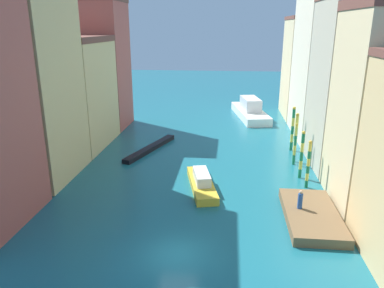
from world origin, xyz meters
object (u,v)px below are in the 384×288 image
at_px(waterfront_dock, 311,215).
at_px(mooring_pole_3, 296,137).
at_px(motorboat_0, 202,182).
at_px(mooring_pole_2, 295,144).
at_px(mooring_pole_4, 293,128).
at_px(mooring_pole_0, 308,164).
at_px(mooring_pole_1, 302,154).
at_px(vaporetto_white, 250,111).
at_px(gondola_black, 151,148).
at_px(person_on_dock, 300,200).

height_order(waterfront_dock, mooring_pole_3, mooring_pole_3).
distance_m(waterfront_dock, motorboat_0, 9.80).
xyz_separation_m(mooring_pole_2, mooring_pole_3, (0.15, 0.87, 0.45)).
bearing_deg(mooring_pole_3, mooring_pole_4, 85.68).
bearing_deg(mooring_pole_4, mooring_pole_0, -91.26).
distance_m(mooring_pole_1, vaporetto_white, 24.68).
height_order(mooring_pole_1, gondola_black, mooring_pole_1).
height_order(waterfront_dock, mooring_pole_0, mooring_pole_0).
height_order(mooring_pole_0, gondola_black, mooring_pole_0).
height_order(mooring_pole_2, vaporetto_white, mooring_pole_2).
height_order(person_on_dock, mooring_pole_2, mooring_pole_2).
relative_size(mooring_pole_1, mooring_pole_4, 0.90).
bearing_deg(person_on_dock, mooring_pole_4, 83.60).
bearing_deg(gondola_black, mooring_pole_0, -28.76).
relative_size(waterfront_dock, mooring_pole_0, 1.75).
height_order(mooring_pole_2, mooring_pole_3, mooring_pole_3).
xyz_separation_m(mooring_pole_3, mooring_pole_4, (0.29, 3.87, -0.07)).
distance_m(mooring_pole_0, vaporetto_white, 26.89).
distance_m(vaporetto_white, motorboat_0, 28.25).
bearing_deg(gondola_black, waterfront_dock, -43.75).
bearing_deg(mooring_pole_0, mooring_pole_1, 95.08).
bearing_deg(motorboat_0, person_on_dock, -29.61).
distance_m(mooring_pole_0, mooring_pole_2, 5.80).
bearing_deg(motorboat_0, waterfront_dock, -29.02).
height_order(person_on_dock, mooring_pole_1, mooring_pole_1).
relative_size(mooring_pole_0, vaporetto_white, 0.33).
height_order(gondola_black, motorboat_0, motorboat_0).
xyz_separation_m(vaporetto_white, gondola_black, (-12.27, -17.80, -0.81)).
bearing_deg(mooring_pole_0, motorboat_0, -173.25).
bearing_deg(mooring_pole_2, vaporetto_white, 99.67).
xyz_separation_m(gondola_black, motorboat_0, (6.73, -9.90, 0.30)).
height_order(person_on_dock, gondola_black, person_on_dock).
bearing_deg(mooring_pole_0, gondola_black, 151.24).
relative_size(vaporetto_white, motorboat_0, 1.76).
bearing_deg(gondola_black, mooring_pole_3, -7.60).
relative_size(mooring_pole_1, mooring_pole_3, 0.88).
height_order(vaporetto_white, motorboat_0, vaporetto_white).
relative_size(mooring_pole_0, gondola_black, 0.44).
relative_size(mooring_pole_2, gondola_black, 0.44).
distance_m(mooring_pole_2, mooring_pole_3, 0.99).
height_order(waterfront_dock, mooring_pole_2, mooring_pole_2).
distance_m(mooring_pole_0, mooring_pole_3, 6.68).
relative_size(mooring_pole_3, mooring_pole_4, 1.03).
xyz_separation_m(mooring_pole_1, motorboat_0, (-9.10, -3.31, -1.82)).
xyz_separation_m(mooring_pole_2, vaporetto_white, (-3.54, 20.81, -1.19)).
xyz_separation_m(mooring_pole_2, mooring_pole_4, (0.44, 4.74, 0.38)).
bearing_deg(mooring_pole_4, gondola_black, -173.90).
bearing_deg(mooring_pole_4, person_on_dock, -96.40).
relative_size(mooring_pole_1, motorboat_0, 0.62).
relative_size(person_on_dock, vaporetto_white, 0.11).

